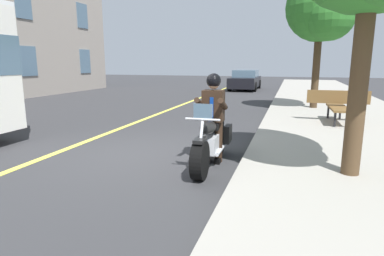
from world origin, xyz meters
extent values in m
plane|color=#333335|center=(0.00, 0.00, 0.00)|extent=(80.00, 80.00, 0.00)
cube|color=#E5DB4C|center=(0.00, -2.00, 0.01)|extent=(60.00, 0.16, 0.01)
cylinder|color=black|center=(1.03, 1.43, 0.33)|extent=(0.67, 0.22, 0.66)
cylinder|color=black|center=(-0.52, 1.38, 0.33)|extent=(0.67, 0.22, 0.66)
cube|color=silver|center=(0.23, 1.40, 0.42)|extent=(0.57, 0.29, 0.32)
ellipsoid|color=black|center=(0.43, 1.41, 0.78)|extent=(0.57, 0.29, 0.24)
cube|color=black|center=(-0.12, 1.40, 0.74)|extent=(0.71, 0.30, 0.12)
cube|color=black|center=(-0.47, 1.61, 0.48)|extent=(0.40, 0.13, 0.36)
cube|color=black|center=(-0.46, 1.17, 0.48)|extent=(0.40, 0.13, 0.36)
cylinder|color=silver|center=(1.01, 1.43, 0.60)|extent=(0.35, 0.06, 0.76)
cylinder|color=silver|center=(0.85, 1.42, 1.00)|extent=(0.05, 0.60, 0.04)
cube|color=black|center=(1.03, 1.43, 0.68)|extent=(0.36, 0.17, 0.06)
cylinder|color=silver|center=(-0.07, 1.56, 0.26)|extent=(0.90, 0.10, 0.08)
cube|color=slate|center=(0.83, 1.42, 1.12)|extent=(0.05, 0.32, 0.28)
cylinder|color=black|center=(-0.02, 1.52, 0.42)|extent=(0.14, 0.14, 0.84)
cube|color=black|center=(0.04, 1.52, 0.05)|extent=(0.26, 0.12, 0.10)
cylinder|color=black|center=(-0.01, 1.28, 0.42)|extent=(0.14, 0.14, 0.84)
cube|color=black|center=(0.05, 1.28, 0.05)|extent=(0.26, 0.12, 0.10)
cube|color=black|center=(-0.02, 1.40, 1.12)|extent=(0.33, 0.41, 0.60)
cube|color=navy|center=(0.14, 1.40, 1.08)|extent=(0.03, 0.07, 0.44)
cylinder|color=black|center=(0.16, 1.62, 1.18)|extent=(0.55, 0.11, 0.28)
cylinder|color=black|center=(0.17, 1.18, 1.18)|extent=(0.55, 0.11, 0.28)
sphere|color=tan|center=(-0.02, 1.40, 1.55)|extent=(0.22, 0.22, 0.22)
sphere|color=black|center=(-0.02, 1.40, 1.60)|extent=(0.28, 0.28, 0.28)
cube|color=black|center=(-17.43, -0.41, 0.55)|extent=(4.60, 1.80, 0.70)
cube|color=slate|center=(-17.63, -0.41, 1.10)|extent=(2.40, 1.60, 0.60)
cylinder|color=black|center=(-15.98, 0.44, 0.32)|extent=(0.64, 0.22, 0.64)
cylinder|color=black|center=(-15.98, -1.26, 0.32)|extent=(0.64, 0.22, 0.64)
cylinder|color=black|center=(-18.88, 0.44, 0.32)|extent=(0.64, 0.22, 0.64)
cylinder|color=black|center=(-18.88, -1.26, 0.32)|extent=(0.64, 0.22, 0.64)
cube|color=brown|center=(-4.48, 4.20, 0.60)|extent=(1.81, 0.54, 0.06)
cube|color=brown|center=(-4.70, 4.19, 0.90)|extent=(0.10, 1.80, 0.40)
cube|color=black|center=(-3.74, 4.40, 0.36)|extent=(0.06, 0.06, 0.42)
cube|color=black|center=(-3.73, 4.04, 0.36)|extent=(0.06, 0.06, 0.42)
cube|color=black|center=(-5.24, 4.36, 0.36)|extent=(0.06, 0.06, 0.42)
cube|color=black|center=(-5.23, 4.00, 0.36)|extent=(0.06, 0.06, 0.42)
cylinder|color=#42301E|center=(-7.77, 3.69, 1.57)|extent=(0.28, 0.28, 2.85)
sphere|color=#2D7228|center=(-7.77, 3.69, 4.00)|extent=(2.60, 2.60, 2.60)
sphere|color=#2D7228|center=(-7.17, 3.99, 3.60)|extent=(1.80, 1.80, 1.80)
cylinder|color=#4C3823|center=(0.43, 3.82, 1.54)|extent=(0.28, 0.28, 2.78)
cube|color=slate|center=(-13.61, -10.97, 2.00)|extent=(1.10, 0.06, 1.60)
cube|color=slate|center=(-8.52, -10.97, 2.00)|extent=(1.10, 0.06, 1.60)
cube|color=slate|center=(-13.61, -10.97, 5.00)|extent=(1.10, 0.06, 1.60)
cube|color=slate|center=(-8.52, -10.97, 5.00)|extent=(1.10, 0.06, 1.60)
camera|label=1|loc=(6.03, 2.83, 1.94)|focal=30.25mm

